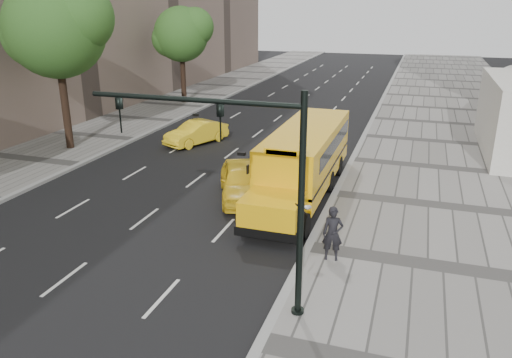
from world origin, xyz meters
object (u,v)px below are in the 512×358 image
(taxi_far, at_px, (196,133))
(traffic_signal, at_px, (250,175))
(school_bus, at_px, (305,155))
(pedestrian, at_px, (333,234))
(taxi_near, at_px, (242,181))
(tree_c, at_px, (182,34))
(tree_b, at_px, (57,27))

(taxi_far, relative_size, traffic_signal, 0.67)
(school_bus, height_order, taxi_far, school_bus)
(school_bus, relative_size, traffic_signal, 1.81)
(pedestrian, bearing_deg, taxi_near, 127.25)
(tree_c, bearing_deg, traffic_signal, -60.72)
(taxi_near, relative_size, taxi_far, 1.10)
(traffic_signal, bearing_deg, pedestrian, 62.50)
(school_bus, distance_m, pedestrian, 6.93)
(tree_c, xyz_separation_m, taxi_near, (12.41, -19.70, -5.13))
(tree_b, relative_size, pedestrian, 5.21)
(tree_b, bearing_deg, school_bus, -9.30)
(tree_b, xyz_separation_m, tree_c, (-0.02, 15.56, -1.16))
(tree_c, bearing_deg, taxi_near, -57.78)
(tree_c, distance_m, school_bus, 23.74)
(taxi_far, height_order, traffic_signal, traffic_signal)
(taxi_far, xyz_separation_m, traffic_signal, (9.05, -15.95, 3.38))
(school_bus, bearing_deg, tree_b, 170.70)
(tree_b, xyz_separation_m, school_bus, (14.89, -2.44, -5.34))
(tree_b, relative_size, taxi_near, 2.08)
(school_bus, distance_m, taxi_far, 10.41)
(tree_b, height_order, traffic_signal, tree_b)
(school_bus, xyz_separation_m, taxi_near, (-2.50, -1.70, -0.96))
(school_bus, height_order, pedestrian, school_bus)
(taxi_near, bearing_deg, taxi_far, 103.77)
(tree_c, bearing_deg, taxi_far, -61.09)
(taxi_far, bearing_deg, pedestrian, -25.78)
(tree_b, bearing_deg, taxi_near, -18.46)
(taxi_near, height_order, traffic_signal, traffic_signal)
(tree_c, xyz_separation_m, traffic_signal, (15.61, -27.83, -1.85))
(tree_c, height_order, pedestrian, tree_c)
(school_bus, relative_size, taxi_far, 2.68)
(school_bus, relative_size, pedestrian, 6.11)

